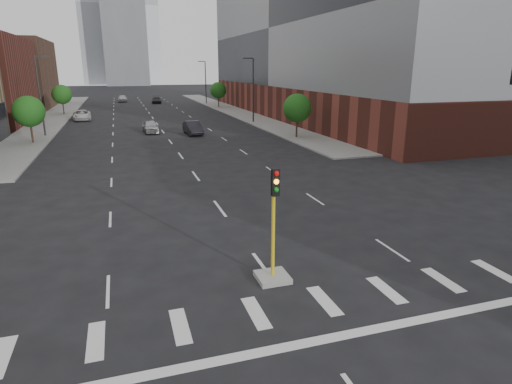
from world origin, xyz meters
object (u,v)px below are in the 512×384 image
car_deep_right (157,100)px  car_distant (122,98)px  car_near_left (151,127)px  median_traffic_signal (273,257)px  car_mid_right (193,128)px  car_far_left (82,115)px

car_deep_right → car_distant: (-7.22, 6.61, 0.09)m
car_near_left → car_distant: 51.90m
median_traffic_signal → car_distant: median_traffic_signal is taller
car_mid_right → car_far_left: size_ratio=0.87×
median_traffic_signal → car_distant: (-4.04, 92.43, -0.18)m
car_mid_right → car_far_left: bearing=122.7°
car_near_left → car_distant: size_ratio=0.94×
car_mid_right → car_deep_right: (-0.06, 48.29, -0.09)m
car_distant → car_near_left: bearing=-86.0°
car_far_left → car_distant: size_ratio=1.18×
car_near_left → car_far_left: car_far_left is taller
median_traffic_signal → car_mid_right: (3.24, 37.52, -0.19)m
car_far_left → car_near_left: bearing=-65.0°
car_far_left → car_mid_right: bearing=-58.6°
median_traffic_signal → car_mid_right: bearing=85.1°
median_traffic_signal → car_distant: bearing=92.5°
median_traffic_signal → car_mid_right: median_traffic_signal is taller
car_far_left → car_deep_right: size_ratio=1.14×
car_mid_right → car_far_left: 23.86m
car_far_left → car_distant: 35.99m
car_deep_right → car_near_left: bearing=-89.3°
car_far_left → car_distant: (6.46, 35.40, 0.03)m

